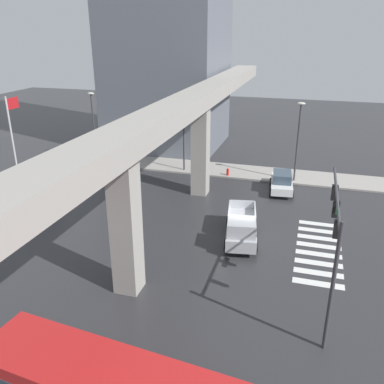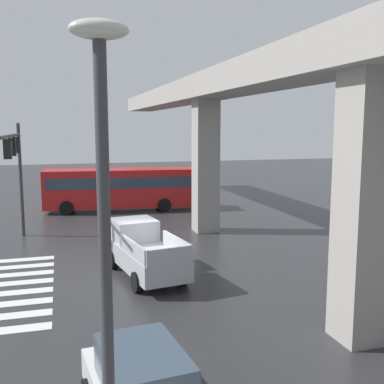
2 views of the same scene
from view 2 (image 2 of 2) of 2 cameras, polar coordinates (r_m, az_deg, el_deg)
ground_plane at (r=19.21m, az=-4.92°, el=-10.22°), size 120.00×120.00×0.00m
crosswalk_stripes at (r=18.98m, az=-20.99°, el=-10.95°), size 8.25×2.80×0.01m
elevated_overpass at (r=19.68m, az=8.25°, el=12.44°), size 58.28×2.35×8.73m
pickup_truck at (r=19.17m, az=-6.02°, el=-7.19°), size 5.34×2.71×2.08m
city_bus at (r=33.85m, az=-8.72°, el=0.67°), size 3.61×11.00×2.99m
traffic_signal_mast at (r=24.25m, az=-20.92°, el=4.09°), size 8.69×0.32×6.20m
street_lamp_near_corner at (r=5.83m, az=-10.67°, el=-6.53°), size 0.44×0.70×7.24m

